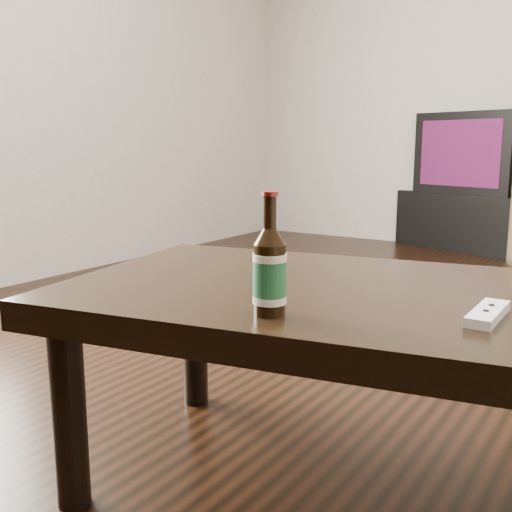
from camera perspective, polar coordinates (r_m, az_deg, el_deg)
The scene contains 6 objects.
floor at distance 1.95m, azimuth 16.33°, elevation -14.06°, with size 5.00×6.00×0.01m, color black.
tv_stand at distance 4.90m, azimuth 20.05°, elevation 3.20°, with size 1.07×0.53×0.43m, color black.
tv at distance 4.86m, azimuth 20.43°, elevation 9.18°, with size 0.91×0.73×0.60m.
coffee_table at distance 1.35m, azimuth 9.30°, elevation -5.73°, with size 1.40×0.98×0.48m.
beer_bottle at distance 1.10m, azimuth 1.31°, elevation -1.57°, with size 0.06×0.06×0.23m.
remote at distance 1.17m, azimuth 21.21°, elevation -5.14°, with size 0.05×0.16×0.02m.
Camera 1 is at (0.49, -1.71, 0.80)m, focal length 42.00 mm.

